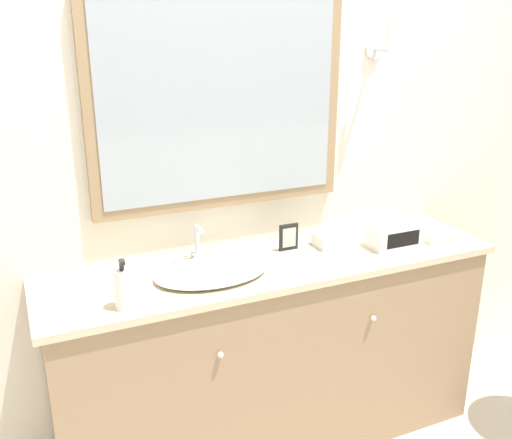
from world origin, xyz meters
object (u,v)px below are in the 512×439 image
soap_bottle (124,289)px  appliance_box (395,235)px  picture_frame (289,237)px  sink_basin (211,270)px

soap_bottle → appliance_box: (1.24, 0.10, -0.03)m
appliance_box → picture_frame: bearing=162.0°
soap_bottle → picture_frame: bearing=18.0°
sink_basin → soap_bottle: size_ratio=2.46×
appliance_box → soap_bottle: bearing=-175.3°
picture_frame → soap_bottle: bearing=-162.0°
sink_basin → appliance_box: sink_basin is taller
soap_bottle → sink_basin: bearing=20.9°
sink_basin → appliance_box: (0.87, -0.04, 0.03)m
soap_bottle → picture_frame: size_ratio=1.56×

